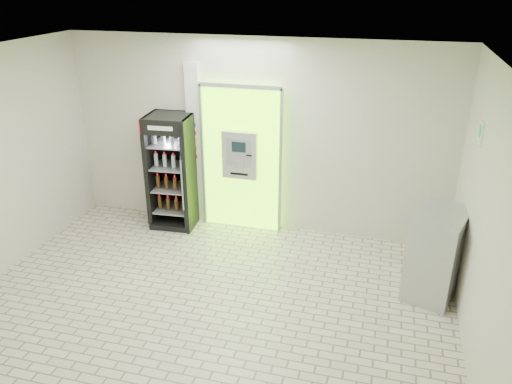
% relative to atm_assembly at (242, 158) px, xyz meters
% --- Properties ---
extents(ground, '(6.00, 6.00, 0.00)m').
position_rel_atm_assembly_xyz_m(ground, '(0.20, -2.41, -1.17)').
color(ground, beige).
rests_on(ground, ground).
extents(room_shell, '(6.00, 6.00, 6.00)m').
position_rel_atm_assembly_xyz_m(room_shell, '(0.20, -2.41, 0.67)').
color(room_shell, beige).
rests_on(room_shell, ground).
extents(atm_assembly, '(1.30, 0.24, 2.33)m').
position_rel_atm_assembly_xyz_m(atm_assembly, '(0.00, 0.00, 0.00)').
color(atm_assembly, '#7FFF0D').
rests_on(atm_assembly, ground).
extents(pillar, '(0.22, 0.11, 2.60)m').
position_rel_atm_assembly_xyz_m(pillar, '(-0.78, 0.04, 0.13)').
color(pillar, silver).
rests_on(pillar, ground).
extents(beverage_cooler, '(0.73, 0.68, 1.84)m').
position_rel_atm_assembly_xyz_m(beverage_cooler, '(-1.08, -0.22, -0.29)').
color(beverage_cooler, black).
rests_on(beverage_cooler, ground).
extents(steel_cabinet, '(0.83, 0.99, 1.14)m').
position_rel_atm_assembly_xyz_m(steel_cabinet, '(2.91, -1.18, -0.60)').
color(steel_cabinet, '#ADAFB5').
rests_on(steel_cabinet, ground).
extents(exit_sign, '(0.02, 0.22, 0.26)m').
position_rel_atm_assembly_xyz_m(exit_sign, '(3.19, -1.01, 0.95)').
color(exit_sign, white).
rests_on(exit_sign, room_shell).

